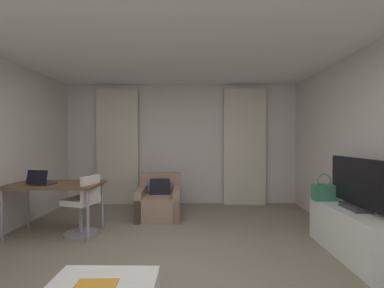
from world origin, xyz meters
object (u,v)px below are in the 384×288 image
object	(u,v)px
armchair	(159,202)
desk_chair	(83,209)
desk	(55,188)
laptop	(41,181)
tv_flatscreen	(356,185)
handbag_primary	(324,192)
magazine_open	(95,287)
tv_console	(355,233)

from	to	relation	value
armchair	desk_chair	xyz separation A→B (m)	(-0.99, -0.94, 0.13)
desk	laptop	world-z (taller)	laptop
laptop	tv_flatscreen	xyz separation A→B (m)	(4.15, -0.60, 0.06)
tv_flatscreen	desk	bearing A→B (deg)	169.97
laptop	handbag_primary	size ratio (longest dim) A/B	0.97
tv_flatscreen	handbag_primary	xyz separation A→B (m)	(-0.14, 0.46, -0.17)
desk_chair	tv_flatscreen	world-z (taller)	tv_flatscreen
armchair	handbag_primary	size ratio (longest dim) A/B	2.35
desk	tv_flatscreen	size ratio (longest dim) A/B	1.34
tv_flatscreen	armchair	bearing A→B (deg)	148.19
tv_flatscreen	magazine_open	bearing A→B (deg)	-151.76
tv_console	tv_flatscreen	distance (m)	0.57
handbag_primary	tv_flatscreen	bearing A→B (deg)	-72.72
desk	magazine_open	world-z (taller)	desk
desk	tv_console	size ratio (longest dim) A/B	0.97
armchair	desk_chair	bearing A→B (deg)	-136.59
armchair	tv_flatscreen	size ratio (longest dim) A/B	0.89
magazine_open	handbag_primary	world-z (taller)	handbag_primary
magazine_open	handbag_primary	size ratio (longest dim) A/B	0.78
desk_chair	laptop	distance (m)	0.72
tv_console	desk_chair	bearing A→B (deg)	169.40
desk_chair	laptop	size ratio (longest dim) A/B	2.46
desk_chair	tv_console	xyz separation A→B (m)	(3.56, -0.67, -0.11)
desk_chair	magazine_open	xyz separation A→B (m)	(0.97, -2.05, 0.03)
armchair	tv_flatscreen	world-z (taller)	tv_flatscreen
desk	handbag_primary	xyz separation A→B (m)	(3.85, -0.25, -0.00)
desk	magazine_open	bearing A→B (deg)	-56.32
desk_chair	tv_console	world-z (taller)	desk_chair
desk	laptop	xyz separation A→B (m)	(-0.15, -0.11, 0.11)
desk	desk_chair	distance (m)	0.53
armchair	tv_console	size ratio (longest dim) A/B	0.64
laptop	handbag_primary	bearing A→B (deg)	-1.96
laptop	magazine_open	bearing A→B (deg)	-52.07
armchair	handbag_primary	xyz separation A→B (m)	(2.43, -1.13, 0.43)
desk_chair	magazine_open	distance (m)	2.27
armchair	tv_console	xyz separation A→B (m)	(2.57, -1.60, 0.02)
armchair	magazine_open	size ratio (longest dim) A/B	3.03
laptop	armchair	bearing A→B (deg)	32.29
desk	tv_flatscreen	xyz separation A→B (m)	(3.99, -0.71, 0.17)
magazine_open	tv_console	distance (m)	2.94
armchair	magazine_open	xyz separation A→B (m)	(-0.02, -2.99, 0.16)
laptop	handbag_primary	distance (m)	4.01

